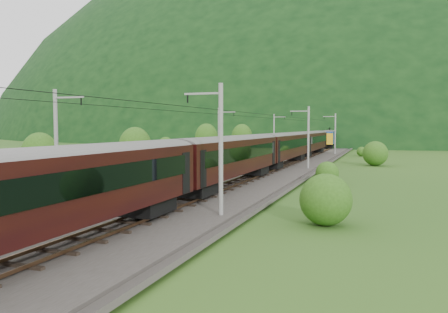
% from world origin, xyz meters
% --- Properties ---
extents(ground, '(600.00, 600.00, 0.00)m').
position_xyz_m(ground, '(0.00, 0.00, 0.00)').
color(ground, '#244D18').
rests_on(ground, ground).
extents(railbed, '(14.00, 220.00, 0.30)m').
position_xyz_m(railbed, '(0.00, 10.00, 0.15)').
color(railbed, '#38332D').
rests_on(railbed, ground).
extents(track_left, '(2.40, 220.00, 0.27)m').
position_xyz_m(track_left, '(-2.40, 10.00, 0.37)').
color(track_left, brown).
rests_on(track_left, railbed).
extents(track_right, '(2.40, 220.00, 0.27)m').
position_xyz_m(track_right, '(2.40, 10.00, 0.37)').
color(track_right, brown).
rests_on(track_right, railbed).
extents(catenary_left, '(2.54, 192.28, 8.00)m').
position_xyz_m(catenary_left, '(-6.12, 32.00, 4.50)').
color(catenary_left, gray).
rests_on(catenary_left, railbed).
extents(catenary_right, '(2.54, 192.28, 8.00)m').
position_xyz_m(catenary_right, '(6.12, 32.00, 4.50)').
color(catenary_right, gray).
rests_on(catenary_right, railbed).
extents(overhead_wires, '(4.83, 198.00, 0.03)m').
position_xyz_m(overhead_wires, '(0.00, 10.00, 7.10)').
color(overhead_wires, black).
rests_on(overhead_wires, ground).
extents(mountain_main, '(504.00, 360.00, 244.00)m').
position_xyz_m(mountain_main, '(0.00, 260.00, 0.00)').
color(mountain_main, black).
rests_on(mountain_main, ground).
extents(mountain_ridge, '(336.00, 280.00, 132.00)m').
position_xyz_m(mountain_ridge, '(-120.00, 300.00, 0.00)').
color(mountain_ridge, black).
rests_on(mountain_ridge, ground).
extents(train, '(3.02, 143.35, 5.26)m').
position_xyz_m(train, '(2.40, 23.96, 3.58)').
color(train, black).
rests_on(train, ground).
extents(hazard_post_near, '(0.18, 0.18, 1.72)m').
position_xyz_m(hazard_post_near, '(-0.35, 47.43, 1.16)').
color(hazard_post_near, red).
rests_on(hazard_post_near, railbed).
extents(hazard_post_far, '(0.16, 0.16, 1.52)m').
position_xyz_m(hazard_post_far, '(0.20, 59.21, 1.06)').
color(hazard_post_far, red).
rests_on(hazard_post_far, railbed).
extents(signal, '(0.24, 0.24, 2.20)m').
position_xyz_m(signal, '(-4.03, 60.75, 1.59)').
color(signal, black).
rests_on(signal, railbed).
extents(vegetation_left, '(10.69, 147.31, 6.94)m').
position_xyz_m(vegetation_left, '(-14.19, 29.28, 2.57)').
color(vegetation_left, '#2C5316').
rests_on(vegetation_left, ground).
extents(vegetation_right, '(6.92, 103.81, 3.23)m').
position_xyz_m(vegetation_right, '(13.13, 7.26, 1.41)').
color(vegetation_right, '#2C5316').
rests_on(vegetation_right, ground).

